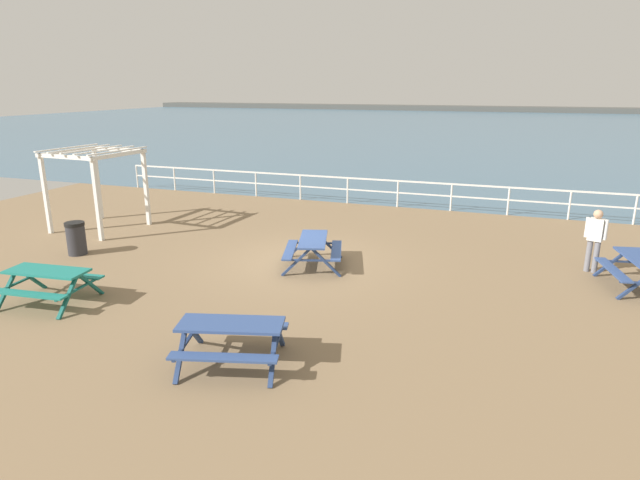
% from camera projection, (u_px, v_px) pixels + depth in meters
% --- Properties ---
extents(ground_plane, '(30.00, 24.00, 0.20)m').
position_uv_depth(ground_plane, '(301.00, 265.00, 14.81)').
color(ground_plane, '#846B4C').
extents(sea_band, '(142.00, 90.00, 0.01)m').
position_uv_depth(sea_band, '(469.00, 127.00, 62.44)').
color(sea_band, '#476B84').
rests_on(sea_band, ground).
extents(distant_shoreline, '(142.00, 6.00, 1.80)m').
position_uv_depth(distant_shoreline, '(489.00, 111.00, 101.29)').
color(distant_shoreline, '#4C4C47').
rests_on(distant_shoreline, ground).
extents(seaward_railing, '(23.07, 0.07, 1.08)m').
position_uv_depth(seaward_railing, '(372.00, 187.00, 21.58)').
color(seaward_railing, white).
rests_on(seaward_railing, ground).
extents(picnic_table_near_left, '(1.95, 1.71, 0.80)m').
position_uv_depth(picnic_table_near_left, '(48.00, 278.00, 11.82)').
color(picnic_table_near_left, '#1E7A70').
rests_on(picnic_table_near_left, ground).
extents(picnic_table_near_right, '(1.96, 2.16, 0.80)m').
position_uv_depth(picnic_table_near_right, '(313.00, 245.00, 14.25)').
color(picnic_table_near_right, '#334C84').
rests_on(picnic_table_near_right, ground).
extents(picnic_table_far_left, '(2.14, 1.93, 0.80)m').
position_uv_depth(picnic_table_far_left, '(231.00, 333.00, 9.20)').
color(picnic_table_far_left, '#334C84').
rests_on(picnic_table_far_left, ground).
extents(visitor, '(0.51, 0.32, 1.66)m').
position_uv_depth(visitor, '(595.00, 237.00, 13.71)').
color(visitor, slate).
rests_on(visitor, ground).
extents(lattice_pergola, '(2.58, 2.70, 2.70)m').
position_uv_depth(lattice_pergola, '(95.00, 170.00, 17.64)').
color(lattice_pergola, white).
rests_on(lattice_pergola, ground).
extents(litter_bin, '(0.55, 0.55, 0.95)m').
position_uv_depth(litter_bin, '(76.00, 238.00, 15.29)').
color(litter_bin, '#2D2D33').
rests_on(litter_bin, ground).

